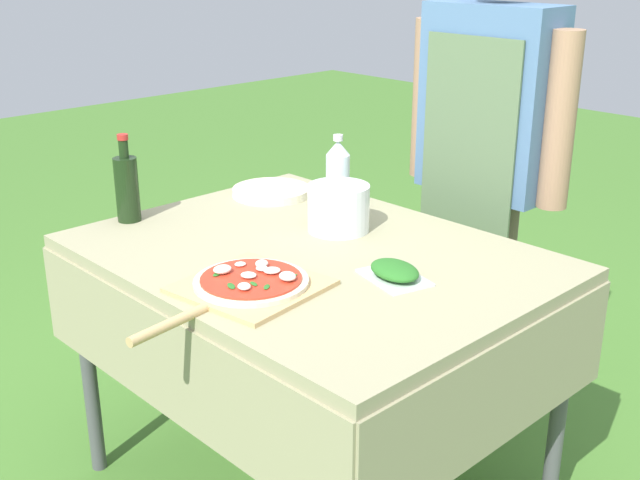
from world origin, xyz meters
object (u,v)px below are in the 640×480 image
at_px(herb_container, 395,272).
at_px(plate_stack, 271,191).
at_px(mixing_tub, 339,208).
at_px(oil_bottle, 127,187).
at_px(person_cook, 485,149).
at_px(pizza_on_peel, 248,285).
at_px(water_bottle, 338,175).
at_px(prep_table, 312,280).

height_order(herb_container, plate_stack, herb_container).
xyz_separation_m(herb_container, mixing_tub, (-0.35, 0.15, 0.05)).
xyz_separation_m(oil_bottle, mixing_tub, (0.49, 0.39, -0.04)).
bearing_deg(plate_stack, oil_bottle, -101.97).
bearing_deg(person_cook, mixing_tub, 81.62).
bearing_deg(pizza_on_peel, person_cook, 85.90).
relative_size(water_bottle, herb_container, 1.19).
bearing_deg(herb_container, pizza_on_peel, -122.91).
xyz_separation_m(prep_table, plate_stack, (-0.46, 0.25, 0.10)).
xyz_separation_m(person_cook, water_bottle, (-0.22, -0.46, -0.04)).
height_order(prep_table, person_cook, person_cook).
bearing_deg(prep_table, pizza_on_peel, -73.66).
bearing_deg(water_bottle, person_cook, 64.73).
bearing_deg(prep_table, oil_bottle, -158.48).
bearing_deg(pizza_on_peel, prep_table, 98.50).
distance_m(person_cook, plate_stack, 0.71).
height_order(water_bottle, herb_container, water_bottle).
xyz_separation_m(water_bottle, mixing_tub, (0.13, -0.13, -0.04)).
bearing_deg(herb_container, mixing_tub, 156.36).
height_order(pizza_on_peel, herb_container, pizza_on_peel).
xyz_separation_m(person_cook, pizza_on_peel, (0.07, -1.04, -0.14)).
xyz_separation_m(pizza_on_peel, mixing_tub, (-0.15, 0.46, 0.05)).
bearing_deg(prep_table, water_bottle, 123.80).
xyz_separation_m(prep_table, mixing_tub, (-0.07, 0.17, 0.15)).
relative_size(prep_table, oil_bottle, 4.76).
bearing_deg(mixing_tub, herb_container, -23.64).
bearing_deg(person_cook, prep_table, 88.55).
distance_m(person_cook, mixing_tub, 0.60).
height_order(person_cook, oil_bottle, person_cook).
bearing_deg(water_bottle, pizza_on_peel, -64.14).
bearing_deg(mixing_tub, person_cook, 81.85).
distance_m(water_bottle, mixing_tub, 0.19).
xyz_separation_m(prep_table, herb_container, (0.28, 0.02, 0.11)).
bearing_deg(oil_bottle, herb_container, 15.79).
bearing_deg(herb_container, water_bottle, 149.71).
relative_size(oil_bottle, mixing_tub, 1.47).
height_order(person_cook, herb_container, person_cook).
height_order(water_bottle, plate_stack, water_bottle).
height_order(oil_bottle, water_bottle, oil_bottle).
xyz_separation_m(prep_table, oil_bottle, (-0.56, -0.22, 0.19)).
height_order(person_cook, water_bottle, person_cook).
distance_m(oil_bottle, mixing_tub, 0.63).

